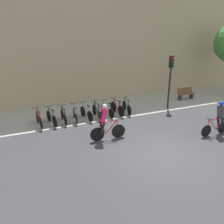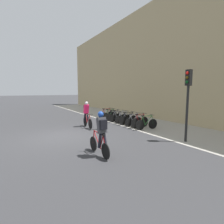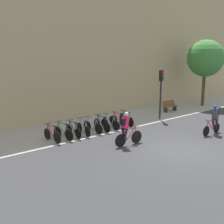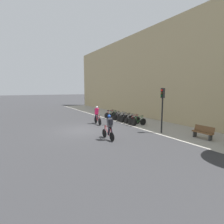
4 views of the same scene
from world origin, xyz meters
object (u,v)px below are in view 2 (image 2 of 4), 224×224
(cyclist_pink, at_px, (87,114))
(cyclist_grey, at_px, (101,132))
(parked_bike_3, at_px, (118,117))
(parked_bike_5, at_px, (128,119))
(traffic_light_pole, at_px, (188,92))
(parked_bike_7, at_px, (140,122))
(parked_bike_1, at_px, (110,115))
(parked_bike_6, at_px, (134,121))
(parked_bike_4, at_px, (123,118))
(parked_bike_0, at_px, (106,114))
(parked_bike_2, at_px, (114,116))
(parked_bike_8, at_px, (146,124))

(cyclist_pink, height_order, cyclist_grey, cyclist_pink)
(parked_bike_3, bearing_deg, cyclist_pink, -78.30)
(parked_bike_5, distance_m, traffic_light_pole, 5.50)
(cyclist_pink, relative_size, parked_bike_7, 1.08)
(parked_bike_1, distance_m, parked_bike_6, 3.37)
(parked_bike_1, distance_m, parked_bike_4, 2.02)
(cyclist_pink, distance_m, parked_bike_6, 3.38)
(parked_bike_1, height_order, parked_bike_4, parked_bike_1)
(parked_bike_0, bearing_deg, parked_bike_2, -0.01)
(parked_bike_2, relative_size, parked_bike_6, 0.98)
(parked_bike_3, relative_size, parked_bike_8, 1.02)
(cyclist_pink, distance_m, parked_bike_5, 3.16)
(parked_bike_2, bearing_deg, parked_bike_7, 0.03)
(parked_bike_0, relative_size, parked_bike_8, 0.99)
(cyclist_grey, distance_m, parked_bike_4, 7.16)
(parked_bike_5, xyz_separation_m, parked_bike_6, (0.67, -0.00, -0.02))
(parked_bike_3, xyz_separation_m, traffic_light_pole, (6.45, -0.21, 2.06))
(parked_bike_3, relative_size, parked_bike_5, 1.00)
(parked_bike_8, bearing_deg, parked_bike_1, -180.00)
(parked_bike_2, xyz_separation_m, parked_bike_3, (0.67, -0.00, 0.01))
(traffic_light_pole, bearing_deg, parked_bike_4, 177.89)
(parked_bike_4, relative_size, parked_bike_6, 1.01)
(parked_bike_2, relative_size, parked_bike_7, 0.95)
(parked_bike_2, bearing_deg, parked_bike_4, 0.01)
(parked_bike_3, bearing_deg, parked_bike_4, 0.10)
(parked_bike_4, distance_m, parked_bike_8, 2.69)
(parked_bike_5, bearing_deg, parked_bike_8, 0.01)
(parked_bike_0, relative_size, parked_bike_1, 1.00)
(parked_bike_0, xyz_separation_m, parked_bike_2, (1.35, -0.00, -0.01))
(cyclist_pink, distance_m, parked_bike_2, 3.34)
(parked_bike_5, relative_size, parked_bike_6, 1.04)
(cyclist_pink, relative_size, parked_bike_5, 1.07)
(cyclist_pink, xyz_separation_m, parked_bike_1, (-1.97, 3.03, -0.55))
(parked_bike_0, bearing_deg, traffic_light_pole, -1.44)
(parked_bike_2, height_order, parked_bike_5, parked_bike_5)
(cyclist_pink, xyz_separation_m, parked_bike_0, (-2.65, 3.03, -0.56))
(cyclist_pink, relative_size, parked_bike_2, 1.13)
(parked_bike_4, xyz_separation_m, traffic_light_pole, (5.77, -0.21, 2.05))
(parked_bike_0, xyz_separation_m, parked_bike_7, (4.71, 0.00, 0.02))
(parked_bike_4, relative_size, traffic_light_pole, 0.46)
(cyclist_pink, height_order, parked_bike_3, cyclist_pink)
(cyclist_grey, relative_size, parked_bike_2, 1.11)
(cyclist_grey, xyz_separation_m, traffic_light_pole, (0.41, 4.50, 1.50))
(parked_bike_5, height_order, parked_bike_8, parked_bike_8)
(parked_bike_1, distance_m, parked_bike_7, 4.04)
(cyclist_grey, xyz_separation_m, parked_bike_8, (-2.67, 4.71, -0.55))
(parked_bike_3, distance_m, traffic_light_pole, 6.77)
(parked_bike_3, distance_m, parked_bike_7, 2.69)
(parked_bike_0, height_order, parked_bike_5, parked_bike_5)
(parked_bike_1, xyz_separation_m, parked_bike_8, (4.71, 0.00, 0.00))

